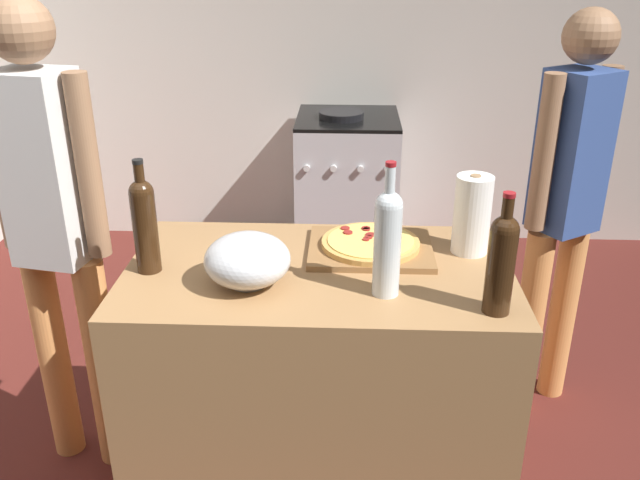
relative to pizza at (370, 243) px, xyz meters
The scene contains 13 objects.
ground_plane 1.23m from the pizza, 115.57° to the left, with size 4.72×3.62×0.02m, color #511E19.
kitchen_wall_rear 2.32m from the pizza, 98.47° to the left, with size 4.72×0.10×2.60m, color beige.
counter 0.53m from the pizza, 141.74° to the right, with size 1.20×0.70×0.91m, color #9E7247.
cutting_board 0.02m from the pizza, 67.20° to the right, with size 0.40×0.32×0.02m, color olive.
pizza is the anchor object (origin of this frame).
mixing_bowl 0.44m from the pizza, 146.00° to the right, with size 0.25×0.25×0.16m.
paper_towel_roll 0.34m from the pizza, ahead, with size 0.12×0.12×0.26m.
wine_bottle_dark 0.52m from the pizza, 48.27° to the right, with size 0.08×0.08×0.34m.
wine_bottle_clear 0.32m from the pizza, 82.74° to the right, with size 0.08×0.08×0.39m.
wine_bottle_green 0.71m from the pizza, 166.23° to the right, with size 0.07×0.07×0.35m.
stove 1.93m from the pizza, 92.60° to the left, with size 0.59×0.64×0.94m.
person_in_stripes 1.06m from the pizza, behind, with size 0.39×0.24×1.70m.
person_in_red 0.89m from the pizza, 31.61° to the left, with size 0.33×0.28×1.63m.
Camera 1 is at (0.26, -1.18, 1.83)m, focal length 37.63 mm.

